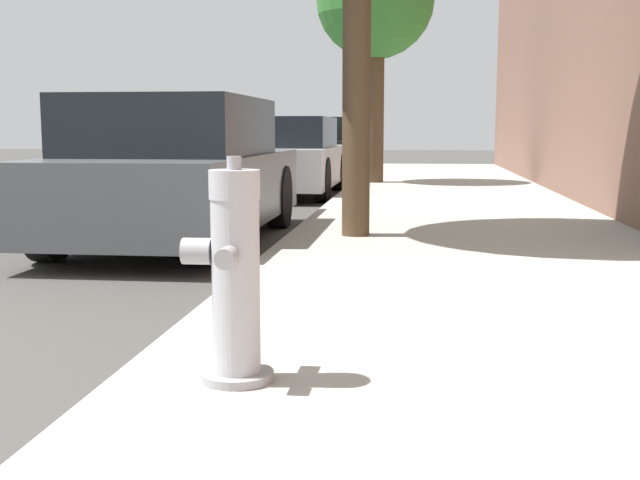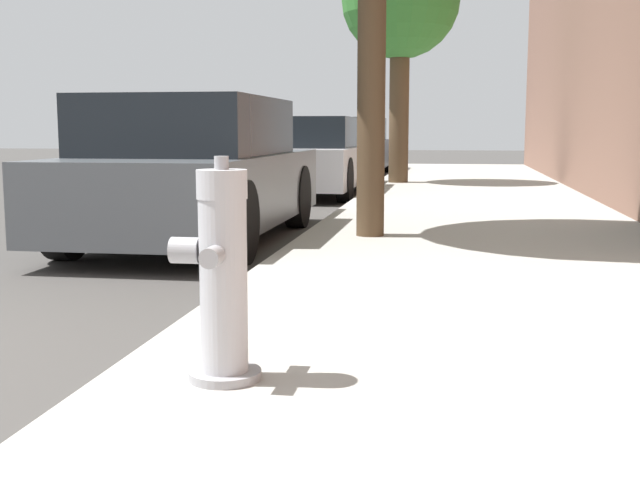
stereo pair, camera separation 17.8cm
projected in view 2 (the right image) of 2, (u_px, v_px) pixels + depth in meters
The scene contains 6 objects.
sidewalk_slab at pixel (530, 425), 2.84m from camera, with size 3.32×40.00×0.13m.
fire_hydrant at pixel (222, 278), 3.09m from camera, with size 0.35×0.37×0.87m.
parked_car_near at pixel (195, 173), 7.83m from camera, with size 1.72×4.12×1.40m.
parked_car_mid at pixel (305, 157), 13.35m from camera, with size 1.85×3.90×1.30m.
parked_car_far at pixel (348, 147), 19.41m from camera, with size 1.85×4.33×1.38m.
street_tree_far at pixel (400, 2), 14.31m from camera, with size 2.13×2.13×4.35m.
Camera 2 is at (3.43, -2.81, 1.11)m, focal length 45.00 mm.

